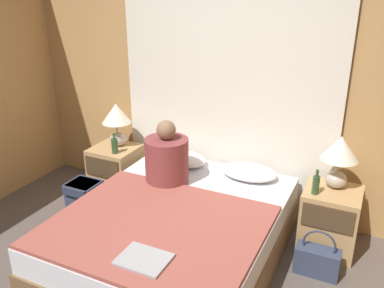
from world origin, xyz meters
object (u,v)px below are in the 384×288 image
beer_bottle_on_left_stand (115,145)px  beer_bottle_on_right_stand (316,184)px  pillow_left (181,159)px  nightstand_left (116,171)px  lamp_right (340,154)px  pillow_right (249,172)px  nightstand_right (330,219)px  person_left_in_bed (167,159)px  lamp_left (117,118)px  backpack_on_floor (85,197)px  handbag_on_floor (317,260)px  laptop_on_bed (144,259)px  bed (176,234)px

beer_bottle_on_left_stand → beer_bottle_on_right_stand: size_ratio=1.00×
pillow_left → nightstand_left: bearing=-175.6°
lamp_right → pillow_right: bearing=-178.6°
nightstand_right → person_left_in_bed: bearing=-166.3°
lamp_left → pillow_left: 0.83m
backpack_on_floor → handbag_on_floor: 2.25m
lamp_right → person_left_in_bed: 1.48m
lamp_left → handbag_on_floor: bearing=-12.2°
pillow_right → person_left_in_bed: (-0.64, -0.40, 0.17)m
lamp_left → laptop_on_bed: (1.26, -1.52, -0.33)m
nightstand_right → handbag_on_floor: 0.43m
pillow_left → nightstand_right: bearing=-2.3°
nightstand_left → lamp_left: lamp_left is taller
nightstand_right → beer_bottle_on_right_stand: 0.41m
bed → pillow_right: (0.35, 0.78, 0.31)m
lamp_left → lamp_right: size_ratio=1.00×
pillow_left → lamp_right: bearing=0.7°
nightstand_left → person_left_in_bed: 1.00m
beer_bottle_on_right_stand → handbag_on_floor: beer_bottle_on_right_stand is taller
nightstand_right → laptop_on_bed: size_ratio=1.73×
pillow_right → laptop_on_bed: pillow_right is taller
nightstand_left → nightstand_right: size_ratio=1.00×
pillow_left → handbag_on_floor: 1.59m
pillow_left → beer_bottle_on_left_stand: size_ratio=2.43×
pillow_left → laptop_on_bed: 1.58m
pillow_left → laptop_on_bed: pillow_left is taller
bed → pillow_right: bearing=65.7°
lamp_left → pillow_left: bearing=-1.4°
pillow_right → handbag_on_floor: 0.98m
pillow_right → person_left_in_bed: person_left_in_bed is taller
bed → backpack_on_floor: (-1.15, 0.22, -0.04)m
pillow_right → laptop_on_bed: size_ratio=1.62×
bed → beer_bottle_on_right_stand: beer_bottle_on_right_stand is taller
laptop_on_bed → lamp_right: bearing=57.2°
pillow_left → lamp_left: bearing=178.6°
lamp_left → backpack_on_floor: bearing=-92.7°
pillow_left → backpack_on_floor: bearing=-144.8°
nightstand_right → lamp_right: bearing=90.0°
nightstand_left → lamp_right: lamp_right is taller
nightstand_left → pillow_left: pillow_left is taller
nightstand_left → handbag_on_floor: nightstand_left is taller
bed → lamp_right: lamp_right is taller
pillow_right → beer_bottle_on_right_stand: beer_bottle_on_right_stand is taller
person_left_in_bed → backpack_on_floor: 1.02m
lamp_left → handbag_on_floor: (2.22, -0.48, -0.74)m
person_left_in_bed → backpack_on_floor: (-0.86, -0.16, -0.52)m
pillow_left → person_left_in_bed: size_ratio=0.90×
lamp_right → pillow_left: (-1.48, -0.02, -0.31)m
lamp_left → backpack_on_floor: 0.88m
pillow_right → beer_bottle_on_right_stand: (0.63, -0.18, 0.09)m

